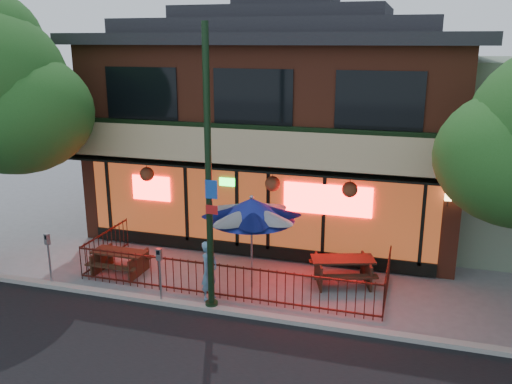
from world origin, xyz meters
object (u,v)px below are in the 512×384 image
picnic_table_left (120,259)px  parking_meter_near (160,267)px  street_light (209,190)px  parking_meter_far (48,251)px  picnic_table_right (343,267)px  patio_umbrella (252,209)px  pedestrian (209,271)px

picnic_table_left → parking_meter_near: bearing=-34.8°
street_light → parking_meter_far: (-4.77, 0.00, -2.12)m
picnic_table_right → patio_umbrella: 3.10m
pedestrian → parking_meter_near: bearing=127.4°
picnic_table_left → parking_meter_near: 2.50m
picnic_table_right → pedestrian: size_ratio=1.28×
patio_umbrella → parking_meter_near: (-1.97, -1.59, -1.23)m
picnic_table_left → street_light: bearing=-21.3°
street_light → parking_meter_near: bearing=-176.8°
picnic_table_right → parking_meter_far: parking_meter_far is taller
picnic_table_left → parking_meter_far: (-1.40, -1.31, 0.59)m
street_light → picnic_table_left: street_light is taller
picnic_table_left → patio_umbrella: (3.97, 0.20, 1.81)m
picnic_table_right → parking_meter_near: (-4.32, -2.57, 0.54)m
picnic_table_right → pedestrian: bearing=-148.1°
patio_umbrella → parking_meter_near: size_ratio=1.75×
picnic_table_left → picnic_table_right: size_ratio=0.77×
parking_meter_near → picnic_table_right: bearing=30.8°
pedestrian → parking_meter_far: size_ratio=1.05×
parking_meter_near → parking_meter_far: bearing=178.7°
patio_umbrella → parking_meter_near: patio_umbrella is taller
picnic_table_left → picnic_table_right: picnic_table_right is taller
picnic_table_right → parking_meter_far: 8.13m
patio_umbrella → pedestrian: bearing=-129.9°
street_light → picnic_table_left: size_ratio=4.38×
picnic_table_right → parking_meter_far: size_ratio=1.35×
picnic_table_right → patio_umbrella: (-2.35, -0.98, 1.77)m
street_light → parking_meter_far: bearing=180.0°
street_light → patio_umbrella: (0.60, 1.51, -0.89)m
parking_meter_far → picnic_table_right: bearing=17.9°
pedestrian → street_light: bearing=-143.9°
picnic_table_left → pedestrian: (3.13, -0.81, 0.36)m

